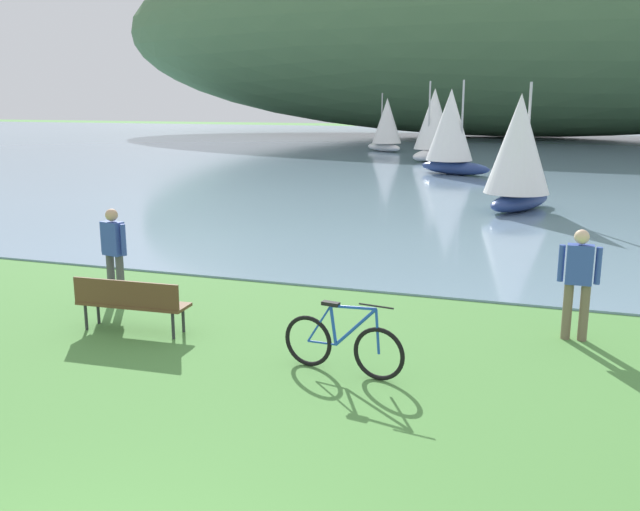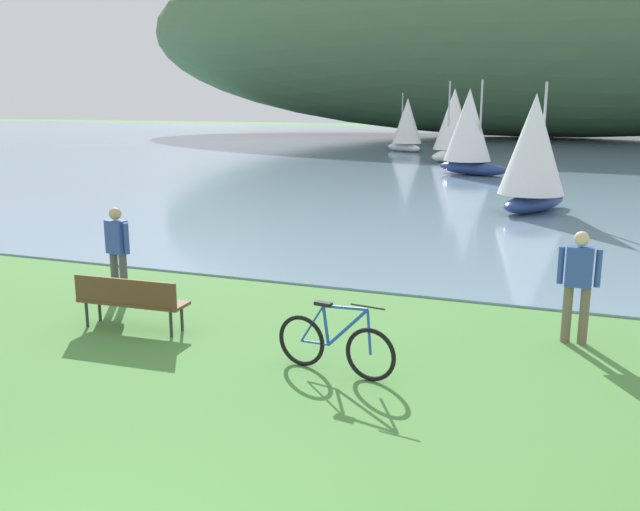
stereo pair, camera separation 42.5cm
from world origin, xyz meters
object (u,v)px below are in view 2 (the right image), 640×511
(sailboat_nearest_to_shore, at_px, (407,124))
(sailboat_mid_bay, at_px, (453,124))
(bicycle_leaning_near_bench, at_px, (335,345))
(person_at_shoreline, at_px, (578,280))
(person_on_the_grass, at_px, (117,248))
(sailboat_far_off, at_px, (534,152))
(park_bench_near_camera, at_px, (130,299))
(sailboat_toward_hillside, at_px, (469,131))

(sailboat_nearest_to_shore, xyz_separation_m, sailboat_mid_bay, (4.28, -6.08, 0.28))
(bicycle_leaning_near_bench, relative_size, sailboat_nearest_to_shore, 0.44)
(bicycle_leaning_near_bench, xyz_separation_m, person_at_shoreline, (2.96, 2.40, 0.58))
(person_on_the_grass, relative_size, sailboat_far_off, 0.42)
(sailboat_nearest_to_shore, height_order, sailboat_mid_bay, sailboat_mid_bay)
(bicycle_leaning_near_bench, xyz_separation_m, sailboat_far_off, (1.37, 14.66, 1.57))
(person_on_the_grass, height_order, sailboat_mid_bay, sailboat_mid_bay)
(bicycle_leaning_near_bench, distance_m, sailboat_nearest_to_shore, 39.99)
(park_bench_near_camera, bearing_deg, sailboat_mid_bay, 91.53)
(bicycle_leaning_near_bench, xyz_separation_m, sailboat_toward_hillside, (-2.39, 25.57, 1.73))
(park_bench_near_camera, distance_m, bicycle_leaning_near_bench, 3.65)
(person_at_shoreline, bearing_deg, sailboat_nearest_to_shore, 107.76)
(bicycle_leaning_near_bench, relative_size, person_on_the_grass, 1.03)
(sailboat_nearest_to_shore, relative_size, sailboat_mid_bay, 0.87)
(bicycle_leaning_near_bench, bearing_deg, sailboat_toward_hillside, 95.35)
(sailboat_mid_bay, xyz_separation_m, sailboat_toward_hillside, (2.09, -7.33, -0.07))
(person_at_shoreline, height_order, sailboat_toward_hillside, sailboat_toward_hillside)
(sailboat_nearest_to_shore, bearing_deg, person_at_shoreline, -72.24)
(park_bench_near_camera, bearing_deg, bicycle_leaning_near_bench, -7.93)
(person_on_the_grass, distance_m, sailboat_mid_bay, 31.09)
(sailboat_mid_bay, xyz_separation_m, sailboat_far_off, (5.85, -18.25, -0.23))
(sailboat_nearest_to_shore, bearing_deg, sailboat_mid_bay, -54.86)
(park_bench_near_camera, relative_size, person_on_the_grass, 1.06)
(sailboat_nearest_to_shore, distance_m, sailboat_mid_bay, 7.44)
(person_on_the_grass, bearing_deg, person_at_shoreline, 4.10)
(sailboat_nearest_to_shore, distance_m, sailboat_toward_hillside, 14.86)
(person_on_the_grass, xyz_separation_m, sailboat_toward_hillside, (2.44, 23.73, 1.15))
(sailboat_toward_hillside, bearing_deg, person_at_shoreline, -77.00)
(park_bench_near_camera, bearing_deg, sailboat_nearest_to_shore, 97.62)
(park_bench_near_camera, height_order, person_on_the_grass, person_on_the_grass)
(person_at_shoreline, relative_size, sailboat_nearest_to_shore, 0.43)
(park_bench_near_camera, xyz_separation_m, person_at_shoreline, (6.57, 1.90, 0.46))
(sailboat_toward_hillside, bearing_deg, sailboat_nearest_to_shore, 115.40)
(person_at_shoreline, xyz_separation_m, person_on_the_grass, (-7.79, -0.56, 0.00))
(sailboat_toward_hillside, distance_m, sailboat_far_off, 11.54)
(sailboat_nearest_to_shore, height_order, sailboat_toward_hillside, sailboat_toward_hillside)
(bicycle_leaning_near_bench, distance_m, person_at_shoreline, 3.85)
(park_bench_near_camera, relative_size, sailboat_mid_bay, 0.40)
(person_on_the_grass, bearing_deg, sailboat_far_off, 64.20)
(sailboat_far_off, bearing_deg, person_at_shoreline, -82.61)
(person_at_shoreline, xyz_separation_m, sailboat_nearest_to_shore, (-11.72, 36.59, 0.94))
(sailboat_nearest_to_shore, height_order, sailboat_far_off, sailboat_far_off)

